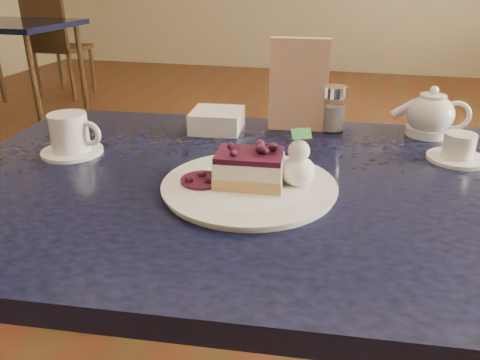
% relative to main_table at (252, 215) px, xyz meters
% --- Properties ---
extents(main_table, '(1.28, 0.91, 0.76)m').
position_rel_main_table_xyz_m(main_table, '(0.00, 0.00, 0.00)').
color(main_table, black).
rests_on(main_table, ground).
extents(dessert_plate, '(0.31, 0.31, 0.01)m').
position_rel_main_table_xyz_m(dessert_plate, '(0.00, -0.05, 0.09)').
color(dessert_plate, white).
rests_on(dessert_plate, main_table).
extents(cheesecake_slice, '(0.13, 0.10, 0.06)m').
position_rel_main_table_xyz_m(cheesecake_slice, '(0.00, -0.05, 0.12)').
color(cheesecake_slice, '#D6B370').
rests_on(cheesecake_slice, dessert_plate).
extents(whipped_cream, '(0.06, 0.06, 0.06)m').
position_rel_main_table_xyz_m(whipped_cream, '(0.09, -0.03, 0.12)').
color(whipped_cream, white).
rests_on(whipped_cream, dessert_plate).
extents(berry_sauce, '(0.08, 0.08, 0.01)m').
position_rel_main_table_xyz_m(berry_sauce, '(-0.08, -0.06, 0.09)').
color(berry_sauce, '#461233').
rests_on(berry_sauce, dessert_plate).
extents(coffee_set, '(0.14, 0.13, 0.09)m').
position_rel_main_table_xyz_m(coffee_set, '(-0.41, 0.04, 0.12)').
color(coffee_set, white).
rests_on(coffee_set, main_table).
extents(tea_set, '(0.21, 0.28, 0.11)m').
position_rel_main_table_xyz_m(tea_set, '(0.36, 0.32, 0.12)').
color(tea_set, white).
rests_on(tea_set, main_table).
extents(menu_card, '(0.14, 0.04, 0.22)m').
position_rel_main_table_xyz_m(menu_card, '(0.04, 0.33, 0.19)').
color(menu_card, beige).
rests_on(menu_card, main_table).
extents(sugar_shaker, '(0.06, 0.06, 0.11)m').
position_rel_main_table_xyz_m(sugar_shaker, '(0.13, 0.34, 0.14)').
color(sugar_shaker, white).
rests_on(sugar_shaker, main_table).
extents(napkin_stack, '(0.13, 0.13, 0.05)m').
position_rel_main_table_xyz_m(napkin_stack, '(-0.15, 0.27, 0.10)').
color(napkin_stack, white).
rests_on(napkin_stack, main_table).
extents(bg_table_far_left, '(1.01, 1.83, 1.22)m').
position_rel_main_table_xyz_m(bg_table_far_left, '(-2.55, 2.49, -0.61)').
color(bg_table_far_left, black).
rests_on(bg_table_far_left, ground).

